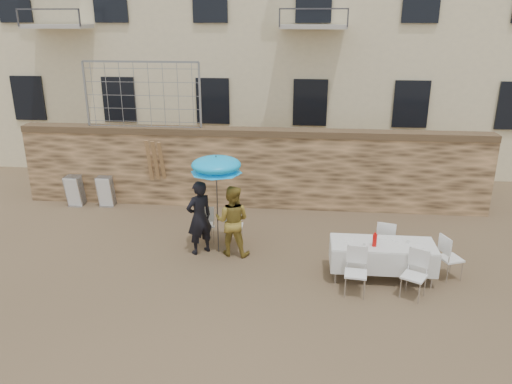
# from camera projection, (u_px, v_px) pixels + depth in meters

# --- Properties ---
(ground) EXTENTS (80.00, 80.00, 0.00)m
(ground) POSITION_uv_depth(u_px,v_px,m) (224.00, 297.00, 9.69)
(ground) COLOR brown
(ground) RESTS_ON ground
(stone_wall) EXTENTS (13.00, 0.50, 2.20)m
(stone_wall) POSITION_uv_depth(u_px,v_px,m) (252.00, 169.00, 14.02)
(stone_wall) COLOR olive
(stone_wall) RESTS_ON ground
(chain_link_fence) EXTENTS (3.20, 0.06, 1.80)m
(chain_link_fence) POSITION_uv_depth(u_px,v_px,m) (142.00, 95.00, 13.63)
(chain_link_fence) COLOR gray
(chain_link_fence) RESTS_ON stone_wall
(man_suit) EXTENTS (0.75, 0.73, 1.73)m
(man_suit) POSITION_uv_depth(u_px,v_px,m) (199.00, 218.00, 11.23)
(man_suit) COLOR black
(man_suit) RESTS_ON ground
(woman_dress) EXTENTS (0.86, 0.71, 1.64)m
(woman_dress) POSITION_uv_depth(u_px,v_px,m) (232.00, 221.00, 11.17)
(woman_dress) COLOR gold
(woman_dress) RESTS_ON ground
(umbrella) EXTENTS (1.15, 1.15, 2.13)m
(umbrella) POSITION_uv_depth(u_px,v_px,m) (216.00, 168.00, 10.90)
(umbrella) COLOR #3F3F44
(umbrella) RESTS_ON ground
(couple_chair_left) EXTENTS (0.62, 0.62, 0.96)m
(couple_chair_left) POSITION_uv_depth(u_px,v_px,m) (205.00, 224.00, 11.87)
(couple_chair_left) COLOR white
(couple_chair_left) RESTS_ON ground
(couple_chair_right) EXTENTS (0.50, 0.50, 0.96)m
(couple_chair_right) POSITION_uv_depth(u_px,v_px,m) (234.00, 225.00, 11.81)
(couple_chair_right) COLOR white
(couple_chair_right) RESTS_ON ground
(banquet_table) EXTENTS (2.10, 0.85, 0.78)m
(banquet_table) POSITION_uv_depth(u_px,v_px,m) (383.00, 245.00, 10.18)
(banquet_table) COLOR silver
(banquet_table) RESTS_ON ground
(soda_bottle) EXTENTS (0.09, 0.09, 0.26)m
(soda_bottle) POSITION_uv_depth(u_px,v_px,m) (375.00, 240.00, 10.00)
(soda_bottle) COLOR red
(soda_bottle) RESTS_ON banquet_table
(table_chair_front_left) EXTENTS (0.53, 0.53, 0.96)m
(table_chair_front_left) POSITION_uv_depth(u_px,v_px,m) (356.00, 272.00, 9.61)
(table_chair_front_left) COLOR white
(table_chair_front_left) RESTS_ON ground
(table_chair_front_right) EXTENTS (0.65, 0.65, 0.96)m
(table_chair_front_right) POSITION_uv_depth(u_px,v_px,m) (414.00, 275.00, 9.51)
(table_chair_front_right) COLOR white
(table_chair_front_right) RESTS_ON ground
(table_chair_back) EXTENTS (0.59, 0.59, 0.96)m
(table_chair_back) POSITION_uv_depth(u_px,v_px,m) (386.00, 240.00, 10.99)
(table_chair_back) COLOR white
(table_chair_back) RESTS_ON ground
(table_chair_side) EXTENTS (0.62, 0.62, 0.96)m
(table_chair_side) POSITION_uv_depth(u_px,v_px,m) (451.00, 257.00, 10.23)
(table_chair_side) COLOR white
(table_chair_side) RESTS_ON ground
(chair_stack_left) EXTENTS (0.46, 0.47, 0.92)m
(chair_stack_left) POSITION_uv_depth(u_px,v_px,m) (77.00, 189.00, 14.35)
(chair_stack_left) COLOR white
(chair_stack_left) RESTS_ON ground
(chair_stack_right) EXTENTS (0.46, 0.40, 0.92)m
(chair_stack_right) POSITION_uv_depth(u_px,v_px,m) (108.00, 190.00, 14.26)
(chair_stack_right) COLOR white
(chair_stack_right) RESTS_ON ground
(wood_planks) EXTENTS (0.70, 0.20, 2.00)m
(wood_planks) POSITION_uv_depth(u_px,v_px,m) (162.00, 173.00, 14.00)
(wood_planks) COLOR #A37749
(wood_planks) RESTS_ON ground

